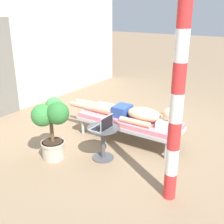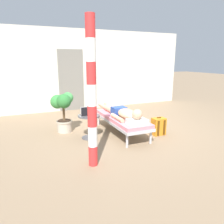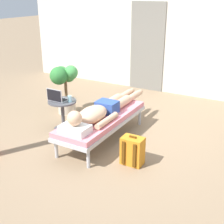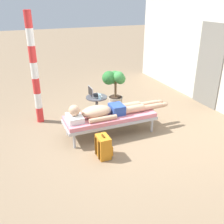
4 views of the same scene
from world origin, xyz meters
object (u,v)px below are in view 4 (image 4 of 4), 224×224
object	(u,v)px
backpack	(103,147)
porch_post	(34,70)
potted_plant	(115,84)
person_reclining	(108,110)
side_table	(97,104)
laptop	(93,94)
lounge_chair	(110,118)
drink_glass	(100,96)

from	to	relation	value
backpack	porch_post	bearing A→B (deg)	-156.70
backpack	potted_plant	size ratio (longest dim) A/B	0.44
person_reclining	side_table	size ratio (longest dim) A/B	4.15
side_table	backpack	world-z (taller)	side_table
laptop	side_table	bearing A→B (deg)	40.52
potted_plant	lounge_chair	bearing A→B (deg)	-27.16
laptop	porch_post	bearing A→B (deg)	-102.70
person_reclining	side_table	bearing A→B (deg)	176.79
lounge_chair	potted_plant	world-z (taller)	potted_plant
drink_glass	backpack	bearing A→B (deg)	-18.05
lounge_chair	laptop	distance (m)	0.89
backpack	porch_post	size ratio (longest dim) A/B	0.18
porch_post	lounge_chair	bearing A→B (deg)	47.73
person_reclining	porch_post	distance (m)	1.77
laptop	drink_glass	world-z (taller)	laptop
side_table	porch_post	size ratio (longest dim) A/B	0.22
laptop	backpack	distance (m)	1.69
porch_post	side_table	bearing A→B (deg)	75.19
lounge_chair	side_table	bearing A→B (deg)	179.91
lounge_chair	side_table	world-z (taller)	side_table
lounge_chair	porch_post	xyz separation A→B (m)	(-1.12, -1.24, 0.83)
side_table	potted_plant	size ratio (longest dim) A/B	0.55
drink_glass	backpack	size ratio (longest dim) A/B	0.26
side_table	porch_post	bearing A→B (deg)	-104.81
person_reclining	backpack	distance (m)	0.90
drink_glass	potted_plant	bearing A→B (deg)	134.11
backpack	porch_post	world-z (taller)	porch_post
laptop	potted_plant	world-z (taller)	potted_plant
lounge_chair	laptop	size ratio (longest dim) A/B	5.98
lounge_chair	backpack	world-z (taller)	backpack
potted_plant	side_table	bearing A→B (deg)	-55.05
lounge_chair	drink_glass	world-z (taller)	drink_glass
porch_post	potted_plant	bearing A→B (deg)	93.57
side_table	porch_post	distance (m)	1.52
lounge_chair	side_table	xyz separation A→B (m)	(-0.80, 0.00, 0.01)
lounge_chair	laptop	xyz separation A→B (m)	(-0.86, -0.05, 0.24)
person_reclining	potted_plant	xyz separation A→B (m)	(-1.24, 0.68, 0.09)
potted_plant	porch_post	bearing A→B (deg)	-86.43
person_reclining	laptop	size ratio (longest dim) A/B	7.00
laptop	drink_glass	distance (m)	0.22
side_table	potted_plant	bearing A→B (deg)	124.95
person_reclining	potted_plant	size ratio (longest dim) A/B	2.27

